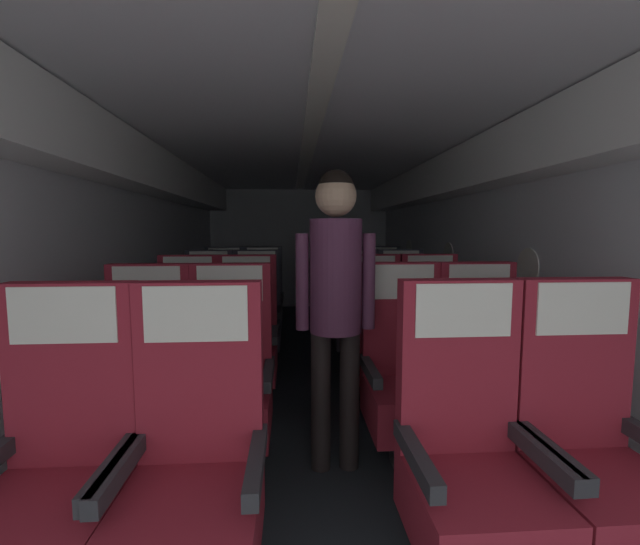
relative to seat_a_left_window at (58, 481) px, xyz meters
The scene contains 23 objects.
ground 2.40m from the seat_a_left_window, 66.36° to the left, with size 3.33×7.79×0.02m, color #23282D.
fuselage_shell 2.78m from the seat_a_left_window, 68.60° to the left, with size 3.21×7.44×2.10m.
seat_a_left_window is the anchor object (origin of this frame).
seat_a_left_aisle 0.46m from the seat_a_left_window, ahead, with size 0.48×0.51×1.14m.
seat_a_right_aisle 1.89m from the seat_a_left_window, ahead, with size 0.48×0.51×1.14m.
seat_a_right_window 1.43m from the seat_a_left_window, ahead, with size 0.48×0.51×1.14m.
seat_b_left_window 0.84m from the seat_a_left_window, 90.00° to the left, with size 0.48×0.51×1.14m.
seat_b_left_aisle 0.96m from the seat_a_left_window, 62.04° to the left, with size 0.48×0.51×1.14m.
seat_b_right_aisle 2.07m from the seat_a_left_window, 24.12° to the left, with size 0.48×0.51×1.14m.
seat_b_right_window 1.67m from the seat_a_left_window, 30.79° to the left, with size 0.48×0.51×1.14m.
seat_c_left_window 1.71m from the seat_a_left_window, 89.66° to the left, with size 0.48×0.51×1.14m.
seat_c_left_aisle 1.77m from the seat_a_left_window, 75.18° to the left, with size 0.48×0.51×1.14m.
seat_c_right_aisle 2.56m from the seat_a_left_window, 42.22° to the left, with size 0.48×0.51×1.14m.
seat_c_right_window 2.23m from the seat_a_left_window, 50.17° to the left, with size 0.48×0.51×1.14m.
seat_d_left_window 2.58m from the seat_a_left_window, 90.08° to the left, with size 0.48×0.51×1.14m.
seat_d_left_aisle 2.61m from the seat_a_left_window, 79.84° to the left, with size 0.48×0.51×1.14m.
seat_d_right_aisle 3.19m from the seat_a_left_window, 53.69° to the left, with size 0.48×0.51×1.14m.
seat_d_right_window 2.93m from the seat_a_left_window, 60.89° to the left, with size 0.48×0.51×1.14m.
seat_e_left_window 3.42m from the seat_a_left_window, 89.84° to the left, with size 0.48×0.51×1.14m.
seat_e_left_aisle 3.46m from the seat_a_left_window, 82.36° to the left, with size 0.48×0.51×1.14m.
seat_e_right_aisle 3.91m from the seat_a_left_window, 61.18° to the left, with size 0.48×0.51×1.14m.
seat_e_right_window 3.71m from the seat_a_left_window, 67.24° to the left, with size 0.48×0.51×1.14m.
flight_attendant 1.42m from the seat_a_left_window, 38.47° to the left, with size 0.43×0.28×1.65m.
Camera 1 is at (-0.15, 0.17, 1.32)m, focal length 23.18 mm.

